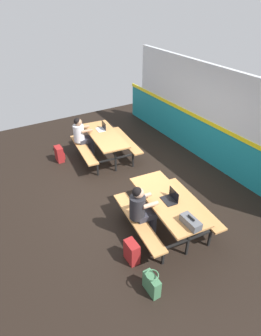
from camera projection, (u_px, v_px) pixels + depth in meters
The scene contains 12 objects.
ground_plane at pixel (129, 187), 7.04m from camera, with size 10.00×10.00×0.02m, color black.
accent_backdrop at pixel (213, 119), 7.45m from camera, with size 8.00×0.14×2.60m.
picnic_table_left at pixel (105, 140), 7.93m from camera, with size 1.97×1.73×0.74m.
picnic_table_right at pixel (167, 206), 5.56m from camera, with size 1.97×1.73×0.74m.
student_nearer at pixel (82, 134), 7.93m from camera, with size 0.39×0.54×1.21m.
student_further at pixel (141, 208), 5.32m from camera, with size 0.39×0.54×1.21m.
laptop_silver at pixel (102, 128), 8.08m from camera, with size 0.34×0.25×0.22m.
laptop_dark at pixel (171, 198), 5.43m from camera, with size 0.34×0.25×0.22m.
toolbox_grey at pixel (191, 222), 4.85m from camera, with size 0.40×0.18×0.18m.
backpack_dark at pixel (59, 154), 7.97m from camera, with size 0.30×0.22×0.44m.
tote_bag_bright at pixel (152, 284), 4.55m from camera, with size 0.34×0.21×0.43m.
satchel_spare at pixel (132, 252), 5.06m from camera, with size 0.30×0.22×0.44m.
Camera 1 is at (4.87, -2.83, 4.24)m, focal length 30.24 mm.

